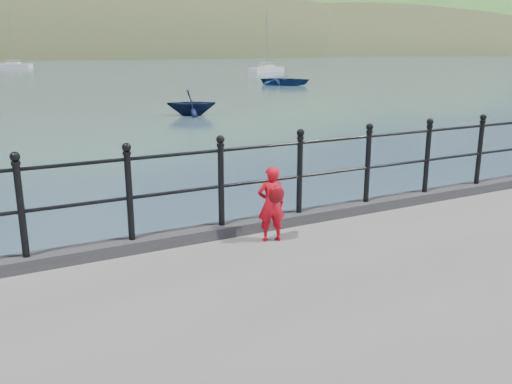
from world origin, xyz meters
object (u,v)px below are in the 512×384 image
child (272,203)px  launch_navy (191,103)px  railing (262,170)px  launch_blue (286,80)px  sailboat_deep (13,66)px  sailboat_far (267,70)px

child → launch_navy: bearing=-93.2°
railing → launch_blue: railing is taller
launch_blue → sailboat_deep: bearing=68.5°
launch_navy → railing: bearing=-177.3°
child → launch_blue: size_ratio=0.22×
railing → launch_navy: bearing=71.4°
launch_blue → sailboat_far: bearing=25.4°
launch_blue → sailboat_deep: sailboat_deep is taller
railing → sailboat_far: bearing=61.0°
launch_blue → launch_navy: (-16.08, -17.42, 0.18)m
launch_navy → sailboat_deep: 75.48m
launch_blue → sailboat_far: 27.04m
railing → child: (-0.11, -0.47, -0.32)m
launch_blue → launch_navy: 23.71m
launch_navy → sailboat_far: (27.59, 41.89, -0.31)m
sailboat_far → sailboat_deep: sailboat_deep is taller
launch_navy → launch_blue: bearing=-21.3°
child → sailboat_far: (34.50, 62.52, -1.16)m
child → launch_navy: 21.77m
child → sailboat_deep: size_ratio=0.11×
child → sailboat_deep: (4.21, 96.05, -1.16)m
launch_blue → sailboat_far: (11.52, 24.47, -0.13)m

